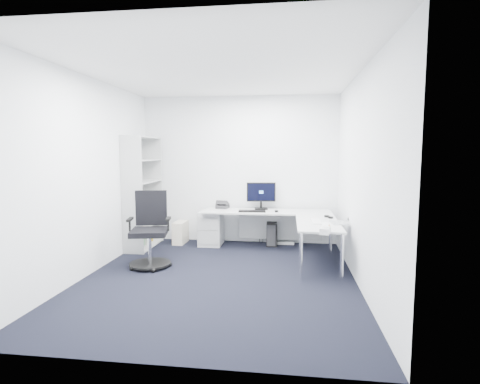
# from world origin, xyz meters

# --- Properties ---
(ground) EXTENTS (4.20, 4.20, 0.00)m
(ground) POSITION_xyz_m (0.00, 0.00, 0.00)
(ground) COLOR black
(ceiling) EXTENTS (4.20, 4.20, 0.00)m
(ceiling) POSITION_xyz_m (0.00, 0.00, 2.70)
(ceiling) COLOR white
(wall_back) EXTENTS (3.60, 0.02, 2.70)m
(wall_back) POSITION_xyz_m (0.00, 2.10, 1.35)
(wall_back) COLOR white
(wall_back) RESTS_ON ground
(wall_front) EXTENTS (3.60, 0.02, 2.70)m
(wall_front) POSITION_xyz_m (0.00, -2.10, 1.35)
(wall_front) COLOR white
(wall_front) RESTS_ON ground
(wall_left) EXTENTS (0.02, 4.20, 2.70)m
(wall_left) POSITION_xyz_m (-1.80, 0.00, 1.35)
(wall_left) COLOR white
(wall_left) RESTS_ON ground
(wall_right) EXTENTS (0.02, 4.20, 2.70)m
(wall_right) POSITION_xyz_m (1.80, 0.00, 1.35)
(wall_right) COLOR white
(wall_right) RESTS_ON ground
(l_desk) EXTENTS (2.22, 1.25, 0.65)m
(l_desk) POSITION_xyz_m (0.55, 1.40, 0.32)
(l_desk) COLOR #B8BABA
(l_desk) RESTS_ON ground
(drawer_pedestal) EXTENTS (0.40, 0.50, 0.61)m
(drawer_pedestal) POSITION_xyz_m (-0.47, 1.78, 0.31)
(drawer_pedestal) COLOR #B8BABA
(drawer_pedestal) RESTS_ON ground
(bookshelf) EXTENTS (0.38, 0.98, 1.95)m
(bookshelf) POSITION_xyz_m (-1.62, 1.45, 0.98)
(bookshelf) COLOR #AFB1B1
(bookshelf) RESTS_ON ground
(task_chair) EXTENTS (0.73, 0.73, 1.11)m
(task_chair) POSITION_xyz_m (-1.09, 0.35, 0.55)
(task_chair) COLOR black
(task_chair) RESTS_ON ground
(black_pc_tower) EXTENTS (0.21, 0.44, 0.42)m
(black_pc_tower) POSITION_xyz_m (0.62, 1.92, 0.21)
(black_pc_tower) COLOR black
(black_pc_tower) RESTS_ON ground
(beige_pc_tower) EXTENTS (0.20, 0.43, 0.40)m
(beige_pc_tower) POSITION_xyz_m (-1.06, 1.81, 0.20)
(beige_pc_tower) COLOR beige
(beige_pc_tower) RESTS_ON ground
(power_strip) EXTENTS (0.39, 0.08, 0.04)m
(power_strip) POSITION_xyz_m (0.84, 1.94, 0.02)
(power_strip) COLOR silver
(power_strip) RESTS_ON ground
(monitor) EXTENTS (0.54, 0.23, 0.50)m
(monitor) POSITION_xyz_m (0.43, 1.90, 0.90)
(monitor) COLOR black
(monitor) RESTS_ON l_desk
(black_keyboard) EXTENTS (0.48, 0.20, 0.02)m
(black_keyboard) POSITION_xyz_m (0.29, 1.59, 0.66)
(black_keyboard) COLOR black
(black_keyboard) RESTS_ON l_desk
(mouse) EXTENTS (0.06, 0.10, 0.03)m
(mouse) POSITION_xyz_m (0.71, 1.61, 0.66)
(mouse) COLOR black
(mouse) RESTS_ON l_desk
(desk_phone) EXTENTS (0.24, 0.24, 0.14)m
(desk_phone) POSITION_xyz_m (-0.29, 1.92, 0.72)
(desk_phone) COLOR #2C2B2E
(desk_phone) RESTS_ON l_desk
(laptop) EXTENTS (0.35, 0.35, 0.23)m
(laptop) POSITION_xyz_m (1.64, 0.70, 0.76)
(laptop) COLOR #BABCC1
(laptop) RESTS_ON l_desk
(white_keyboard) EXTENTS (0.13, 0.44, 0.01)m
(white_keyboard) POSITION_xyz_m (1.33, 0.78, 0.66)
(white_keyboard) COLOR silver
(white_keyboard) RESTS_ON l_desk
(headphones) EXTENTS (0.18, 0.22, 0.05)m
(headphones) POSITION_xyz_m (1.55, 1.16, 0.67)
(headphones) COLOR black
(headphones) RESTS_ON l_desk
(orange_fruit) EXTENTS (0.08, 0.08, 0.08)m
(orange_fruit) POSITION_xyz_m (1.43, 0.21, 0.69)
(orange_fruit) COLOR #D36312
(orange_fruit) RESTS_ON l_desk
(tissue_box) EXTENTS (0.17, 0.25, 0.08)m
(tissue_box) POSITION_xyz_m (1.38, -0.02, 0.69)
(tissue_box) COLOR silver
(tissue_box) RESTS_ON l_desk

